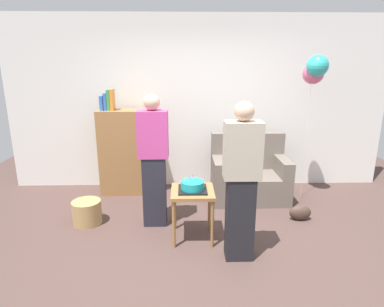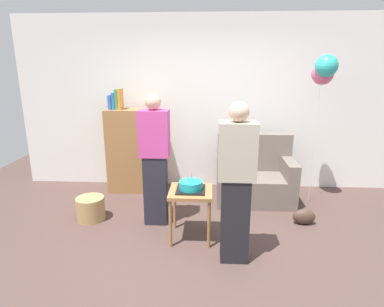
{
  "view_description": "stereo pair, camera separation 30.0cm",
  "coord_description": "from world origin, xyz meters",
  "px_view_note": "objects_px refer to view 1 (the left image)",
  "views": [
    {
      "loc": [
        -0.23,
        -3.12,
        1.96
      ],
      "look_at": [
        -0.14,
        0.51,
        0.95
      ],
      "focal_mm": 30.22,
      "sensor_mm": 36.0,
      "label": 1
    },
    {
      "loc": [
        0.07,
        -3.12,
        1.96
      ],
      "look_at": [
        -0.14,
        0.51,
        0.95
      ],
      "focal_mm": 30.22,
      "sensor_mm": 36.0,
      "label": 2
    }
  ],
  "objects_px": {
    "person_holding_cake": "(241,182)",
    "wicker_basket": "(87,212)",
    "person_blowing_candles": "(154,161)",
    "handbag": "(300,213)",
    "side_table": "(193,198)",
    "birthday_cake": "(193,186)",
    "bookshelf": "(126,151)",
    "couch": "(249,176)",
    "balloon_bunch": "(315,70)"
  },
  "relations": [
    {
      "from": "person_holding_cake",
      "to": "wicker_basket",
      "type": "height_order",
      "value": "person_holding_cake"
    },
    {
      "from": "person_blowing_candles",
      "to": "handbag",
      "type": "bearing_deg",
      "value": -12.37
    },
    {
      "from": "side_table",
      "to": "birthday_cake",
      "type": "bearing_deg",
      "value": 36.07
    },
    {
      "from": "wicker_basket",
      "to": "handbag",
      "type": "xyz_separation_m",
      "value": [
        2.74,
        0.02,
        -0.05
      ]
    },
    {
      "from": "bookshelf",
      "to": "person_holding_cake",
      "type": "distance_m",
      "value": 2.35
    },
    {
      "from": "bookshelf",
      "to": "person_holding_cake",
      "type": "bearing_deg",
      "value": -51.63
    },
    {
      "from": "couch",
      "to": "person_blowing_candles",
      "type": "height_order",
      "value": "person_blowing_candles"
    },
    {
      "from": "balloon_bunch",
      "to": "person_holding_cake",
      "type": "bearing_deg",
      "value": -129.13
    },
    {
      "from": "couch",
      "to": "balloon_bunch",
      "type": "relative_size",
      "value": 0.53
    },
    {
      "from": "bookshelf",
      "to": "person_blowing_candles",
      "type": "height_order",
      "value": "person_blowing_candles"
    },
    {
      "from": "couch",
      "to": "birthday_cake",
      "type": "distance_m",
      "value": 1.48
    },
    {
      "from": "couch",
      "to": "side_table",
      "type": "relative_size",
      "value": 1.86
    },
    {
      "from": "side_table",
      "to": "wicker_basket",
      "type": "bearing_deg",
      "value": 163.76
    },
    {
      "from": "side_table",
      "to": "balloon_bunch",
      "type": "bearing_deg",
      "value": 33.18
    },
    {
      "from": "handbag",
      "to": "balloon_bunch",
      "type": "distance_m",
      "value": 1.94
    },
    {
      "from": "person_holding_cake",
      "to": "handbag",
      "type": "distance_m",
      "value": 1.44
    },
    {
      "from": "couch",
      "to": "bookshelf",
      "type": "bearing_deg",
      "value": 171.66
    },
    {
      "from": "birthday_cake",
      "to": "person_blowing_candles",
      "type": "height_order",
      "value": "person_blowing_candles"
    },
    {
      "from": "balloon_bunch",
      "to": "person_blowing_candles",
      "type": "bearing_deg",
      "value": -160.77
    },
    {
      "from": "person_holding_cake",
      "to": "handbag",
      "type": "bearing_deg",
      "value": -131.06
    },
    {
      "from": "birthday_cake",
      "to": "bookshelf",
      "type": "bearing_deg",
      "value": 124.47
    },
    {
      "from": "bookshelf",
      "to": "side_table",
      "type": "bearing_deg",
      "value": -55.53
    },
    {
      "from": "person_holding_cake",
      "to": "wicker_basket",
      "type": "bearing_deg",
      "value": -15.67
    },
    {
      "from": "couch",
      "to": "balloon_bunch",
      "type": "bearing_deg",
      "value": -2.99
    },
    {
      "from": "side_table",
      "to": "handbag",
      "type": "bearing_deg",
      "value": 16.19
    },
    {
      "from": "side_table",
      "to": "balloon_bunch",
      "type": "relative_size",
      "value": 0.28
    },
    {
      "from": "birthday_cake",
      "to": "handbag",
      "type": "height_order",
      "value": "birthday_cake"
    },
    {
      "from": "person_holding_cake",
      "to": "wicker_basket",
      "type": "xyz_separation_m",
      "value": [
        -1.8,
        0.79,
        -0.68
      ]
    },
    {
      "from": "birthday_cake",
      "to": "handbag",
      "type": "bearing_deg",
      "value": 16.19
    },
    {
      "from": "person_holding_cake",
      "to": "balloon_bunch",
      "type": "distance_m",
      "value": 2.22
    },
    {
      "from": "wicker_basket",
      "to": "handbag",
      "type": "distance_m",
      "value": 2.74
    },
    {
      "from": "person_holding_cake",
      "to": "couch",
      "type": "bearing_deg",
      "value": -96.49
    },
    {
      "from": "balloon_bunch",
      "to": "wicker_basket",
      "type": "bearing_deg",
      "value": -166.48
    },
    {
      "from": "side_table",
      "to": "wicker_basket",
      "type": "relative_size",
      "value": 1.64
    },
    {
      "from": "handbag",
      "to": "birthday_cake",
      "type": "bearing_deg",
      "value": -163.81
    },
    {
      "from": "birthday_cake",
      "to": "person_holding_cake",
      "type": "xyz_separation_m",
      "value": [
        0.47,
        -0.4,
        0.19
      ]
    },
    {
      "from": "person_holding_cake",
      "to": "birthday_cake",
      "type": "bearing_deg",
      "value": -32.58
    },
    {
      "from": "person_holding_cake",
      "to": "balloon_bunch",
      "type": "bearing_deg",
      "value": -121.06
    },
    {
      "from": "bookshelf",
      "to": "balloon_bunch",
      "type": "bearing_deg",
      "value": -6.7
    },
    {
      "from": "person_holding_cake",
      "to": "person_blowing_candles",
      "type": "bearing_deg",
      "value": -31.29
    },
    {
      "from": "couch",
      "to": "handbag",
      "type": "xyz_separation_m",
      "value": [
        0.53,
        -0.75,
        -0.24
      ]
    },
    {
      "from": "handbag",
      "to": "bookshelf",
      "type": "bearing_deg",
      "value": 156.86
    },
    {
      "from": "side_table",
      "to": "person_blowing_candles",
      "type": "bearing_deg",
      "value": 142.02
    },
    {
      "from": "couch",
      "to": "bookshelf",
      "type": "height_order",
      "value": "bookshelf"
    },
    {
      "from": "wicker_basket",
      "to": "balloon_bunch",
      "type": "height_order",
      "value": "balloon_bunch"
    },
    {
      "from": "couch",
      "to": "side_table",
      "type": "xyz_separation_m",
      "value": [
        -0.88,
        -1.16,
        0.16
      ]
    },
    {
      "from": "person_blowing_candles",
      "to": "balloon_bunch",
      "type": "bearing_deg",
      "value": 5.35
    },
    {
      "from": "person_blowing_candles",
      "to": "wicker_basket",
      "type": "distance_m",
      "value": 1.1
    },
    {
      "from": "birthday_cake",
      "to": "balloon_bunch",
      "type": "bearing_deg",
      "value": 33.18
    },
    {
      "from": "side_table",
      "to": "balloon_bunch",
      "type": "distance_m",
      "value": 2.46
    }
  ]
}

